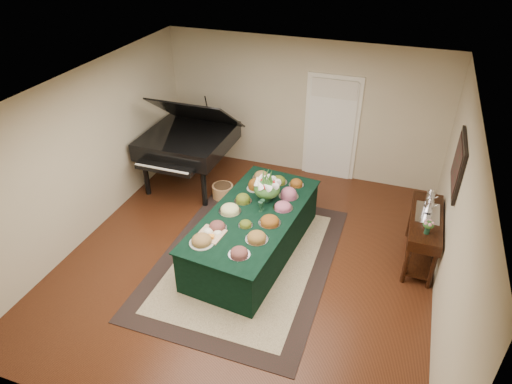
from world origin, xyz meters
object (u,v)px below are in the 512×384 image
(buffet_table, at_px, (253,232))
(mahogany_sideboard, at_px, (425,227))
(floral_centerpiece, at_px, (267,186))
(grand_piano, at_px, (188,140))

(buffet_table, relative_size, mahogany_sideboard, 2.03)
(floral_centerpiece, height_order, mahogany_sideboard, floral_centerpiece)
(grand_piano, height_order, mahogany_sideboard, grand_piano)
(mahogany_sideboard, bearing_deg, floral_centerpiece, -174.17)
(grand_piano, relative_size, mahogany_sideboard, 1.35)
(floral_centerpiece, xyz_separation_m, mahogany_sideboard, (2.41, 0.25, -0.36))
(buffet_table, xyz_separation_m, grand_piano, (-1.88, 1.58, 0.57))
(buffet_table, bearing_deg, grand_piano, 140.02)
(buffet_table, xyz_separation_m, floral_centerpiece, (0.08, 0.42, 0.63))
(buffet_table, height_order, floral_centerpiece, floral_centerpiece)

